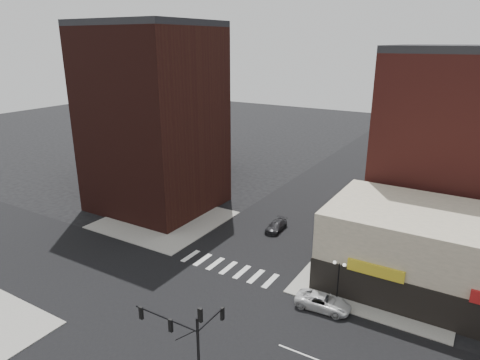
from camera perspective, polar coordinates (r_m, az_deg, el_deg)
The scene contains 13 objects.
ground at distance 41.30m, azimuth -7.86°, elevation -16.41°, with size 240.00×240.00×0.00m, color black.
road_ew at distance 41.29m, azimuth -7.86°, elevation -16.40°, with size 200.00×14.00×0.02m, color black.
road_ns at distance 41.29m, azimuth -7.86°, elevation -16.40°, with size 14.00×200.00×0.02m, color black.
sidewalk_nw at distance 59.30m, azimuth -10.06°, elevation -5.24°, with size 15.00×15.00×0.12m, color gray.
sidewalk_ne at distance 47.30m, azimuth 18.28°, elevation -12.31°, with size 15.00×15.00×0.12m, color gray.
building_nw at distance 61.50m, azimuth -11.44°, elevation 7.66°, with size 16.00×15.00×25.00m, color #351510.
building_nw_low at distance 82.59m, azimuth -10.65°, elevation 5.73°, with size 20.00×18.00×12.00m, color #351510.
building_ne_midrise at distance 56.92m, azimuth 27.36°, elevation 3.60°, with size 18.00×15.00×22.00m, color maroon.
building_ne_row at distance 45.62m, azimuth 26.88°, elevation -10.00°, with size 24.20×12.20×8.00m.
traffic_signal at distance 29.77m, azimuth -6.75°, elevation -20.05°, with size 5.59×3.09×7.77m.
street_lamp_ne at distance 40.71m, azimuth 13.04°, elevation -11.83°, with size 1.22×0.32×4.16m.
white_suv at distance 41.04m, azimuth 11.02°, elevation -15.67°, with size 2.32×5.02×1.40m, color silver.
dark_sedan_north at distance 55.35m, azimuth 4.85°, elevation -6.14°, with size 1.72×4.23×1.23m, color black.
Camera 1 is at (22.07, -25.99, 23.30)m, focal length 32.00 mm.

